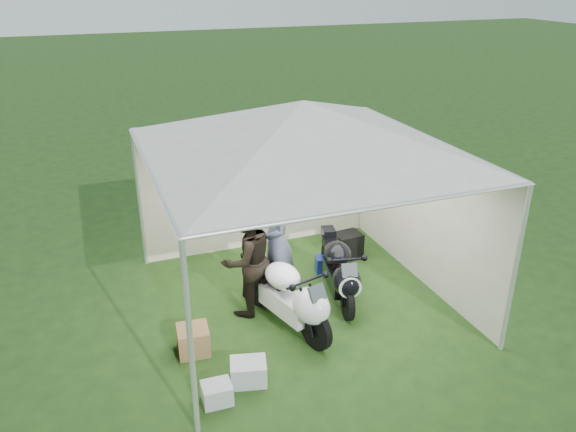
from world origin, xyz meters
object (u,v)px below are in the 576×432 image
at_px(motorcycle_black, 339,270).
at_px(crate_1, 193,340).
at_px(person_blue_jacket, 278,242).
at_px(crate_2, 217,393).
at_px(canopy_tent, 302,132).
at_px(equipment_box, 348,245).
at_px(crate_0, 248,372).
at_px(paddock_stand, 327,264).
at_px(person_dark_jacket, 247,260).
at_px(motorcycle_white, 289,295).

xyz_separation_m(motorcycle_black, crate_1, (-2.30, -0.50, -0.31)).
bearing_deg(person_blue_jacket, crate_2, -27.82).
height_order(canopy_tent, motorcycle_black, canopy_tent).
distance_m(equipment_box, crate_0, 3.50).
relative_size(paddock_stand, person_dark_jacket, 0.22).
distance_m(motorcycle_black, crate_2, 2.73).
bearing_deg(crate_0, equipment_box, 44.22).
distance_m(motorcycle_white, paddock_stand, 1.71).
bearing_deg(equipment_box, motorcycle_white, -136.55).
distance_m(canopy_tent, paddock_stand, 2.61).
relative_size(person_blue_jacket, crate_1, 4.90).
xyz_separation_m(canopy_tent, crate_0, (-1.26, -1.48, -2.43)).
distance_m(motorcycle_white, crate_2, 1.72).
xyz_separation_m(person_dark_jacket, person_blue_jacket, (0.50, 0.14, 0.14)).
height_order(motorcycle_white, crate_2, motorcycle_white).
relative_size(motorcycle_black, paddock_stand, 4.76).
distance_m(canopy_tent, equipment_box, 2.84).
xyz_separation_m(canopy_tent, person_dark_jacket, (-0.81, -0.02, -1.74)).
distance_m(paddock_stand, person_blue_jacket, 1.41).
relative_size(motorcycle_white, person_blue_jacket, 0.96).
xyz_separation_m(person_dark_jacket, crate_0, (-0.45, -1.45, -0.69)).
xyz_separation_m(paddock_stand, crate_0, (-1.97, -2.09, 0.00)).
relative_size(crate_0, crate_1, 1.08).
bearing_deg(motorcycle_white, canopy_tent, 39.87).
bearing_deg(motorcycle_black, motorcycle_white, -143.50).
bearing_deg(crate_0, person_dark_jacket, 72.85).
bearing_deg(canopy_tent, equipment_box, 37.67).
xyz_separation_m(motorcycle_white, crate_2, (-1.29, -1.07, -0.40)).
relative_size(crate_0, crate_2, 1.27).
bearing_deg(canopy_tent, person_dark_jacket, -178.32).
height_order(motorcycle_black, person_dark_jacket, person_dark_jacket).
relative_size(canopy_tent, person_blue_jacket, 2.92).
height_order(person_dark_jacket, crate_1, person_dark_jacket).
height_order(crate_0, crate_2, crate_0).
xyz_separation_m(motorcycle_black, paddock_stand, (0.17, 0.79, -0.35)).
distance_m(motorcycle_black, crate_0, 2.25).
height_order(motorcycle_black, paddock_stand, motorcycle_black).
distance_m(motorcycle_white, crate_1, 1.39).
bearing_deg(crate_0, person_blue_jacket, 59.31).
distance_m(canopy_tent, crate_1, 3.04).
relative_size(canopy_tent, equipment_box, 12.76).
bearing_deg(crate_2, person_blue_jacket, 52.40).
xyz_separation_m(canopy_tent, motorcycle_black, (0.55, -0.17, -2.09)).
bearing_deg(crate_2, paddock_stand, 43.60).
height_order(equipment_box, crate_0, equipment_box).
height_order(paddock_stand, equipment_box, equipment_box).
xyz_separation_m(canopy_tent, paddock_stand, (0.72, 0.62, -2.44)).
bearing_deg(crate_0, canopy_tent, 49.57).
height_order(person_blue_jacket, crate_1, person_blue_jacket).
xyz_separation_m(canopy_tent, equipment_box, (1.25, 0.97, -2.35)).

